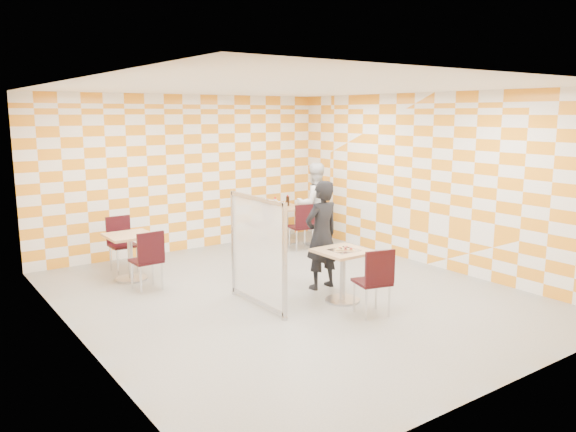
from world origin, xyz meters
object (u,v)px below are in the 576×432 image
object	(u,v)px
chair_empty_far	(121,239)
sport_bottle	(275,202)
empty_table	(130,249)
chair_second_front	(303,223)
partition	(257,251)
man_dark	(322,235)
second_table	(286,218)
chair_second_side	(263,219)
chair_main_front	(376,277)
soda_bottle	(288,201)
main_table	(343,267)
man_white	(314,204)
chair_empty_near	(148,256)

from	to	relation	value
chair_empty_far	sport_bottle	bearing A→B (deg)	3.72
empty_table	chair_second_front	bearing A→B (deg)	-0.58
chair_empty_far	partition	size ratio (longest dim) A/B	0.60
empty_table	man_dark	xyz separation A→B (m)	(2.23, -2.11, 0.32)
second_table	chair_second_front	world-z (taller)	chair_second_front
chair_second_side	chair_main_front	bearing A→B (deg)	-103.25
chair_empty_far	second_table	bearing A→B (deg)	1.11
soda_bottle	main_table	bearing A→B (deg)	-113.83
second_table	sport_bottle	size ratio (longest dim) A/B	3.75
second_table	sport_bottle	xyz separation A→B (m)	(-0.18, 0.15, 0.33)
chair_main_front	chair_second_side	size ratio (longest dim) A/B	1.00
sport_bottle	soda_bottle	distance (m)	0.29
man_white	sport_bottle	world-z (taller)	man_white
chair_second_side	chair_second_front	bearing A→B (deg)	-61.96
chair_empty_near	man_dark	size ratio (longest dim) A/B	0.56
main_table	sport_bottle	distance (m)	3.87
main_table	chair_main_front	size ratio (longest dim) A/B	0.81
main_table	man_dark	distance (m)	0.74
chair_empty_far	partition	xyz separation A→B (m)	(0.90, -2.91, 0.25)
chair_second_side	man_dark	xyz separation A→B (m)	(-0.79, -2.86, 0.29)
chair_main_front	partition	bearing A→B (deg)	130.08
main_table	chair_empty_far	distance (m)	3.96
chair_second_side	partition	distance (m)	3.64
empty_table	man_dark	bearing A→B (deg)	-43.40
chair_empty_near	sport_bottle	distance (m)	3.74
chair_empty_far	man_dark	distance (m)	3.51
man_white	empty_table	bearing A→B (deg)	18.64
sport_bottle	soda_bottle	world-z (taller)	soda_bottle
chair_main_front	man_white	distance (m)	4.25
man_dark	man_white	bearing A→B (deg)	-129.21
chair_main_front	soda_bottle	world-z (taller)	soda_bottle
second_table	man_white	bearing A→B (deg)	-48.50
chair_second_front	sport_bottle	xyz separation A→B (m)	(-0.04, 0.90, 0.29)
chair_second_front	man_white	bearing A→B (deg)	30.77
empty_table	chair_empty_near	distance (m)	0.73
chair_second_side	man_white	world-z (taller)	man_white
chair_main_front	man_white	xyz separation A→B (m)	(1.94, 3.77, 0.29)
second_table	empty_table	bearing A→B (deg)	-168.68
partition	man_dark	world-z (taller)	man_dark
main_table	chair_empty_near	size ratio (longest dim) A/B	0.81
sport_bottle	chair_empty_far	bearing A→B (deg)	-176.28
chair_second_front	sport_bottle	world-z (taller)	sport_bottle
man_dark	chair_second_side	bearing A→B (deg)	-108.74
chair_second_front	partition	distance (m)	3.32
main_table	chair_main_front	world-z (taller)	chair_main_front
main_table	man_white	xyz separation A→B (m)	(1.87, 3.04, 0.32)
main_table	man_dark	xyz separation A→B (m)	(0.14, 0.66, 0.32)
chair_empty_near	man_white	bearing A→B (deg)	14.29
empty_table	chair_empty_near	world-z (taller)	chair_empty_near
second_table	chair_empty_near	size ratio (longest dim) A/B	0.81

